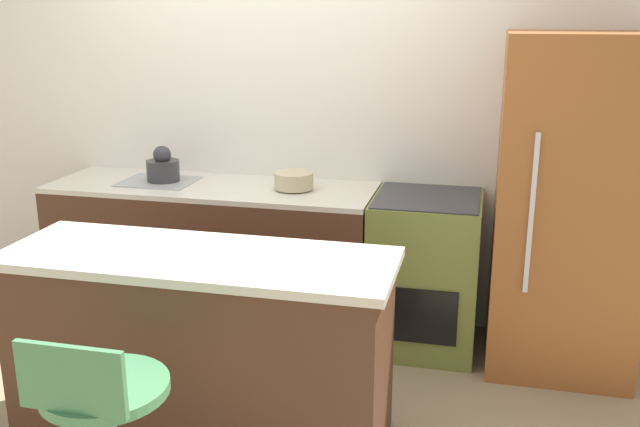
{
  "coord_description": "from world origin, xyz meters",
  "views": [
    {
      "loc": [
        1.31,
        -3.55,
        1.92
      ],
      "look_at": [
        0.52,
        -0.25,
        0.93
      ],
      "focal_mm": 40.0,
      "sensor_mm": 36.0,
      "label": 1
    }
  ],
  "objects_px": {
    "oven_range": "(425,272)",
    "kettle": "(163,167)",
    "refrigerator": "(568,206)",
    "mixing_bowl": "(294,180)"
  },
  "relations": [
    {
      "from": "oven_range",
      "to": "mixing_bowl",
      "type": "xyz_separation_m",
      "value": [
        -0.78,
        0.02,
        0.5
      ]
    },
    {
      "from": "kettle",
      "to": "mixing_bowl",
      "type": "distance_m",
      "value": 0.83
    },
    {
      "from": "oven_range",
      "to": "refrigerator",
      "type": "bearing_deg",
      "value": -2.92
    },
    {
      "from": "refrigerator",
      "to": "mixing_bowl",
      "type": "bearing_deg",
      "value": 178.01
    },
    {
      "from": "oven_range",
      "to": "mixing_bowl",
      "type": "distance_m",
      "value": 0.93
    },
    {
      "from": "refrigerator",
      "to": "mixing_bowl",
      "type": "relative_size",
      "value": 7.89
    },
    {
      "from": "oven_range",
      "to": "kettle",
      "type": "bearing_deg",
      "value": 179.46
    },
    {
      "from": "refrigerator",
      "to": "mixing_bowl",
      "type": "height_order",
      "value": "refrigerator"
    },
    {
      "from": "refrigerator",
      "to": "mixing_bowl",
      "type": "distance_m",
      "value": 1.53
    },
    {
      "from": "oven_range",
      "to": "refrigerator",
      "type": "distance_m",
      "value": 0.87
    }
  ]
}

